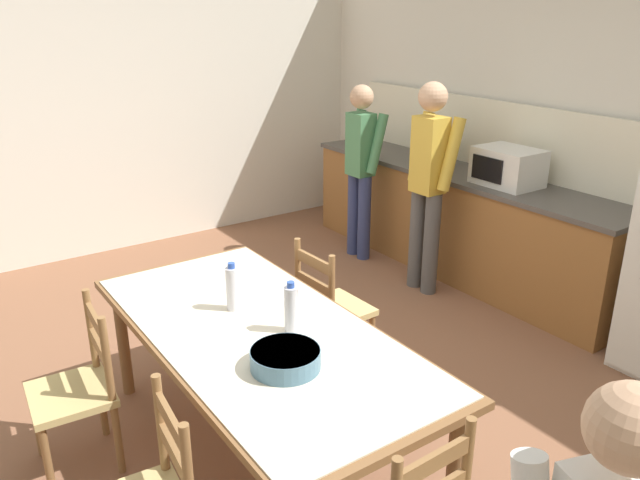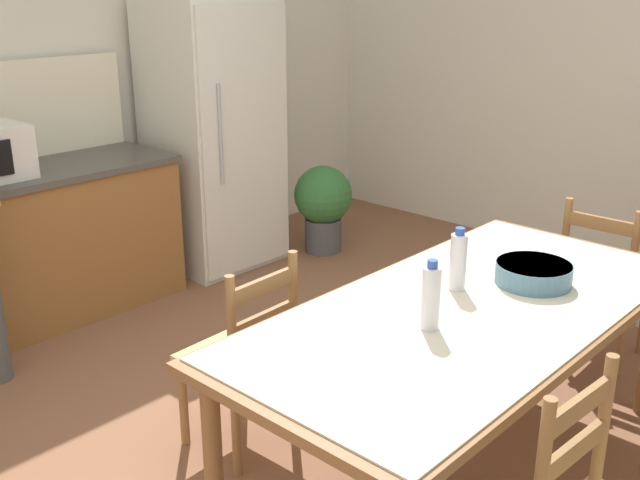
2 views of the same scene
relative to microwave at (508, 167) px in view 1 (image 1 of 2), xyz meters
name	(u,v)px [view 1 (image 1 of 2)]	position (x,y,z in m)	size (l,w,h in m)	color
ground_plane	(309,394)	(0.39, -2.21, -1.08)	(8.32, 8.32, 0.00)	brown
wall_back	(592,122)	(0.39, 0.45, 0.37)	(6.52, 0.12, 2.90)	silver
wall_left	(118,101)	(-2.87, -2.21, 0.37)	(0.12, 5.20, 2.90)	silver
kitchen_counter	(455,221)	(-0.53, 0.02, -0.61)	(3.36, 0.66, 0.93)	brown
counter_splashback	(487,133)	(-0.53, 0.33, 0.15)	(3.32, 0.03, 0.60)	#EFE8CB
microwave	(508,167)	(0.00, 0.00, 0.00)	(0.50, 0.39, 0.30)	white
paper_bag	(440,147)	(-0.76, -0.01, 0.03)	(0.24, 0.16, 0.36)	tan
dining_table	(259,341)	(0.70, -2.72, -0.38)	(2.18, 1.03, 0.77)	brown
bottle_near_centre	(233,288)	(0.43, -2.72, -0.19)	(0.07, 0.07, 0.27)	silver
bottle_off_centre	(291,308)	(0.81, -2.59, -0.19)	(0.07, 0.07, 0.27)	silver
serving_bowl	(285,358)	(1.09, -2.79, -0.26)	(0.32, 0.32, 0.09)	slate
chair_side_far_left	(331,309)	(0.21, -1.91, -0.64)	(0.43, 0.42, 0.91)	olive
chair_side_near_left	(78,390)	(0.22, -3.52, -0.64)	(0.45, 0.43, 0.91)	olive
person_at_sink	(361,163)	(-1.28, -0.50, -0.16)	(0.41, 0.28, 1.64)	navy
person_at_counter	(429,178)	(-0.37, -0.52, -0.09)	(0.44, 0.30, 1.75)	#4C4C4C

